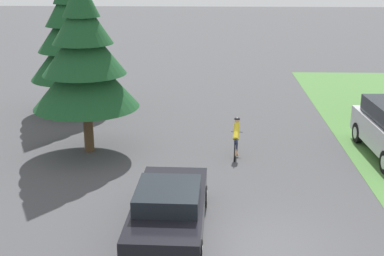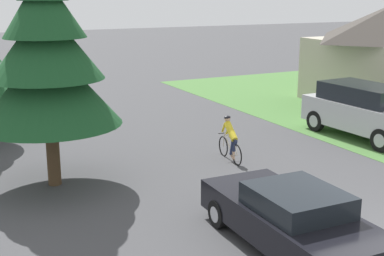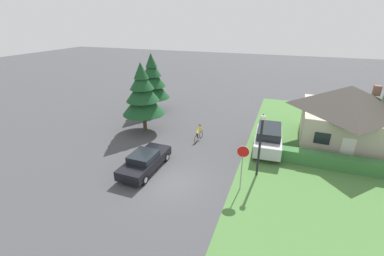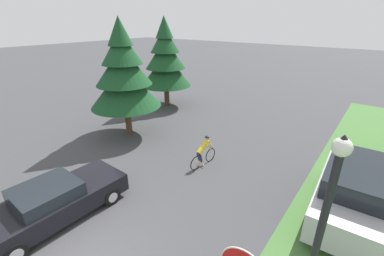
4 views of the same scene
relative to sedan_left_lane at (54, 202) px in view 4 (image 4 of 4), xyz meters
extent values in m
cube|color=black|center=(0.00, 0.03, -0.08)|extent=(1.98, 4.72, 0.67)
cube|color=black|center=(0.00, -0.15, 0.48)|extent=(1.69, 1.94, 0.45)
cylinder|color=black|center=(-0.79, 1.64, -0.36)|extent=(0.29, 0.66, 0.65)
cylinder|color=#ADADB2|center=(-0.79, 1.64, -0.36)|extent=(0.30, 0.38, 0.38)
cylinder|color=black|center=(0.86, 1.61, -0.36)|extent=(0.29, 0.66, 0.65)
cylinder|color=#ADADB2|center=(0.86, 1.61, -0.36)|extent=(0.30, 0.38, 0.38)
cylinder|color=black|center=(0.79, -1.58, -0.36)|extent=(0.29, 0.66, 0.65)
cylinder|color=#ADADB2|center=(0.79, -1.58, -0.36)|extent=(0.30, 0.38, 0.38)
torus|color=black|center=(1.98, 5.39, -0.36)|extent=(0.11, 0.68, 0.68)
torus|color=black|center=(2.09, 6.44, -0.36)|extent=(0.11, 0.68, 0.68)
cylinder|color=beige|center=(2.00, 5.65, -0.22)|extent=(0.06, 0.18, 0.51)
cylinder|color=beige|center=(2.05, 6.04, -0.18)|extent=(0.11, 0.66, 0.61)
cylinder|color=beige|center=(2.04, 5.97, 0.07)|extent=(0.12, 0.78, 0.13)
cylinder|color=beige|center=(1.99, 5.56, -0.42)|extent=(0.07, 0.35, 0.15)
cylinder|color=beige|center=(1.99, 5.49, -0.17)|extent=(0.05, 0.22, 0.40)
cylinder|color=beige|center=(2.08, 6.40, -0.12)|extent=(0.05, 0.12, 0.48)
cylinder|color=black|center=(2.08, 6.35, 0.12)|extent=(0.44, 0.07, 0.02)
ellipsoid|color=black|center=(2.00, 5.58, 0.05)|extent=(0.10, 0.21, 0.05)
cylinder|color=#262D4C|center=(2.00, 5.57, -0.10)|extent=(0.14, 0.26, 0.42)
cylinder|color=#262D4C|center=(2.00, 5.73, -0.18)|extent=(0.14, 0.26, 0.57)
cylinder|color=tan|center=(2.01, 5.65, -0.44)|extent=(0.08, 0.08, 0.30)
cylinder|color=tan|center=(2.06, 5.81, -0.54)|extent=(0.17, 0.08, 0.21)
cylinder|color=yellow|center=(2.03, 5.87, 0.29)|extent=(0.29, 0.73, 0.59)
cylinder|color=yellow|center=(2.07, 6.12, 0.30)|extent=(0.10, 0.26, 0.36)
cylinder|color=yellow|center=(2.07, 6.40, 0.30)|extent=(0.10, 0.26, 0.36)
sphere|color=tan|center=(2.06, 6.16, 0.64)|extent=(0.19, 0.19, 0.19)
ellipsoid|color=black|center=(2.06, 6.16, 0.69)|extent=(0.22, 0.18, 0.12)
cube|color=#B7B7BC|center=(7.96, 6.06, 0.17)|extent=(2.25, 4.87, 0.96)
cube|color=black|center=(7.95, 6.22, 0.98)|extent=(1.93, 3.22, 0.64)
cylinder|color=black|center=(6.96, 7.64, -0.28)|extent=(0.27, 0.82, 0.81)
cylinder|color=#ADADB2|center=(6.96, 7.64, -0.28)|extent=(0.27, 0.48, 0.47)
cylinder|color=black|center=(8.81, 7.73, -0.28)|extent=(0.27, 0.82, 0.81)
cylinder|color=#ADADB2|center=(8.81, 7.73, -0.28)|extent=(0.27, 0.48, 0.47)
cylinder|color=black|center=(7.11, 4.39, -0.28)|extent=(0.27, 0.82, 0.81)
cylinder|color=#ADADB2|center=(7.11, 4.39, -0.28)|extent=(0.27, 0.48, 0.47)
cylinder|color=black|center=(8.96, 4.48, -0.28)|extent=(0.27, 0.82, 0.81)
cylinder|color=#ADADB2|center=(8.96, 4.48, -0.28)|extent=(0.27, 0.48, 0.47)
cylinder|color=black|center=(7.60, 2.04, 1.38)|extent=(0.16, 0.16, 4.11)
sphere|color=white|center=(7.60, 2.04, 3.59)|extent=(0.35, 0.35, 0.35)
cone|color=black|center=(7.60, 2.04, 3.77)|extent=(0.21, 0.21, 0.14)
cylinder|color=#4C3823|center=(-3.55, 6.22, 0.20)|extent=(0.37, 0.37, 1.76)
cone|color=#194723|center=(-3.55, 6.22, 2.22)|extent=(3.92, 3.92, 2.28)
cone|color=#194723|center=(-3.55, 6.22, 3.34)|extent=(3.06, 3.06, 2.01)
cone|color=#194723|center=(-3.55, 6.22, 4.31)|extent=(2.19, 2.19, 1.74)
cone|color=#194723|center=(-3.55, 6.22, 5.12)|extent=(1.33, 1.33, 1.46)
cylinder|color=#4C3823|center=(-5.50, 11.72, 0.12)|extent=(0.39, 0.39, 1.61)
cone|color=#194723|center=(-5.50, 11.72, 2.12)|extent=(3.82, 3.82, 2.39)
cone|color=#194723|center=(-5.50, 11.72, 3.29)|extent=(2.98, 2.98, 2.10)
cone|color=#194723|center=(-5.50, 11.72, 4.31)|extent=(2.14, 2.14, 1.82)
cone|color=#194723|center=(-5.50, 11.72, 5.16)|extent=(1.30, 1.30, 1.53)
camera|label=1|loc=(1.12, -12.85, 6.41)|focal=50.00mm
camera|label=2|loc=(-6.53, -8.29, 4.59)|focal=50.00mm
camera|label=3|loc=(8.58, -13.73, 9.35)|focal=24.00mm
camera|label=4|loc=(7.91, -2.76, 5.67)|focal=24.00mm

